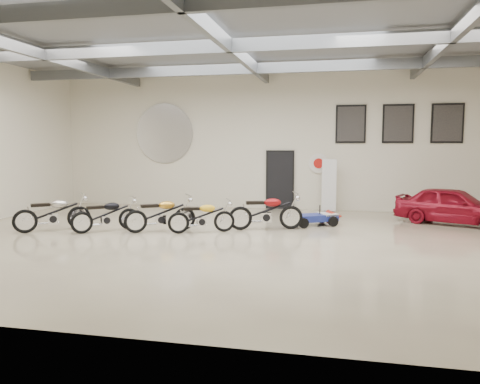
% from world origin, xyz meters
% --- Properties ---
extents(floor, '(16.00, 12.00, 0.01)m').
position_xyz_m(floor, '(0.00, 0.00, 0.00)').
color(floor, '#C5B996').
rests_on(floor, ground).
extents(ceiling, '(16.00, 12.00, 0.01)m').
position_xyz_m(ceiling, '(0.00, 0.00, 5.00)').
color(ceiling, slate).
rests_on(ceiling, back_wall).
extents(back_wall, '(16.00, 0.02, 5.00)m').
position_xyz_m(back_wall, '(0.00, 6.00, 2.50)').
color(back_wall, beige).
rests_on(back_wall, floor).
extents(ceiling_beams, '(15.80, 11.80, 0.32)m').
position_xyz_m(ceiling_beams, '(0.00, 0.00, 4.75)').
color(ceiling_beams, '#5B5F63').
rests_on(ceiling_beams, ceiling).
extents(door, '(0.92, 0.08, 2.10)m').
position_xyz_m(door, '(0.50, 5.95, 1.05)').
color(door, black).
rests_on(door, back_wall).
extents(logo_plaque, '(2.30, 0.06, 1.16)m').
position_xyz_m(logo_plaque, '(-4.00, 5.95, 2.80)').
color(logo_plaque, silver).
rests_on(logo_plaque, back_wall).
extents(poster_left, '(1.05, 0.08, 1.35)m').
position_xyz_m(poster_left, '(3.00, 5.96, 3.10)').
color(poster_left, black).
rests_on(poster_left, back_wall).
extents(poster_mid, '(1.05, 0.08, 1.35)m').
position_xyz_m(poster_mid, '(4.60, 5.96, 3.10)').
color(poster_mid, black).
rests_on(poster_mid, back_wall).
extents(poster_right, '(1.05, 0.08, 1.35)m').
position_xyz_m(poster_right, '(6.20, 5.96, 3.10)').
color(poster_right, black).
rests_on(poster_right, back_wall).
extents(oil_sign, '(0.72, 0.10, 0.72)m').
position_xyz_m(oil_sign, '(1.90, 5.95, 1.70)').
color(oil_sign, white).
rests_on(oil_sign, back_wall).
extents(banner_stand, '(0.53, 0.26, 1.87)m').
position_xyz_m(banner_stand, '(2.30, 5.50, 0.94)').
color(banner_stand, white).
rests_on(banner_stand, floor).
extents(motorcycle_silver, '(1.93, 1.76, 1.04)m').
position_xyz_m(motorcycle_silver, '(-5.10, 0.22, 0.52)').
color(motorcycle_silver, silver).
rests_on(motorcycle_silver, floor).
extents(motorcycle_black, '(1.75, 1.67, 0.96)m').
position_xyz_m(motorcycle_black, '(-3.62, 0.47, 0.48)').
color(motorcycle_black, silver).
rests_on(motorcycle_black, floor).
extents(motorcycle_gold, '(1.95, 1.59, 1.01)m').
position_xyz_m(motorcycle_gold, '(-2.15, 0.79, 0.51)').
color(motorcycle_gold, silver).
rests_on(motorcycle_gold, floor).
extents(motorcycle_yellow, '(1.86, 1.22, 0.93)m').
position_xyz_m(motorcycle_yellow, '(-0.99, 0.84, 0.46)').
color(motorcycle_yellow, silver).
rests_on(motorcycle_yellow, floor).
extents(motorcycle_red, '(2.16, 1.25, 1.07)m').
position_xyz_m(motorcycle_red, '(0.65, 1.66, 0.54)').
color(motorcycle_red, silver).
rests_on(motorcycle_red, floor).
extents(go_kart, '(1.85, 1.52, 0.62)m').
position_xyz_m(go_kart, '(2.04, 2.67, 0.31)').
color(go_kart, navy).
rests_on(go_kart, floor).
extents(vintage_car, '(2.52, 3.54, 1.12)m').
position_xyz_m(vintage_car, '(6.00, 3.74, 0.56)').
color(vintage_car, maroon).
rests_on(vintage_car, floor).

